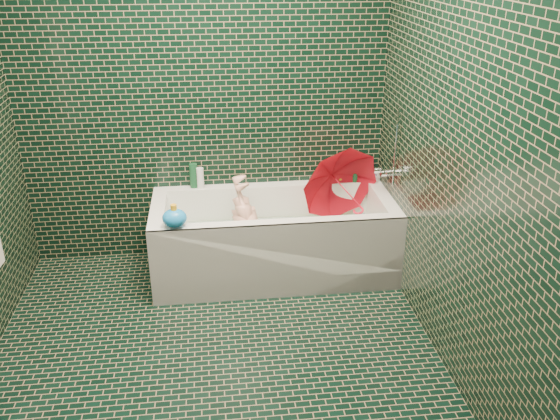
{
  "coord_description": "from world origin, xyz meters",
  "views": [
    {
      "loc": [
        0.04,
        -2.74,
        2.23
      ],
      "look_at": [
        0.47,
        0.82,
        0.58
      ],
      "focal_mm": 38.0,
      "sensor_mm": 36.0,
      "label": 1
    }
  ],
  "objects": [
    {
      "name": "umbrella",
      "position": [
        0.99,
        1.08,
        0.58
      ],
      "size": [
        0.83,
        0.82,
        0.77
      ],
      "primitive_type": "imported",
      "rotation": [
        0.22,
        -0.31,
        0.24
      ],
      "color": "red",
      "rests_on": "bathtub"
    },
    {
      "name": "bottle_left_short",
      "position": [
        -0.05,
        1.34,
        0.63
      ],
      "size": [
        0.06,
        0.06,
        0.16
      ],
      "primitive_type": "cylinder",
      "rotation": [
        0.0,
        0.0,
        0.09
      ],
      "color": "white",
      "rests_on": "bathtub"
    },
    {
      "name": "wall_right",
      "position": [
        1.3,
        0.0,
        1.25
      ],
      "size": [
        0.0,
        2.8,
        2.8
      ],
      "primitive_type": "plane",
      "rotation": [
        1.57,
        0.0,
        -1.57
      ],
      "color": "black",
      "rests_on": "floor"
    },
    {
      "name": "wall_back",
      "position": [
        0.0,
        1.4,
        1.25
      ],
      "size": [
        2.8,
        0.0,
        2.8
      ],
      "primitive_type": "plane",
      "rotation": [
        1.57,
        0.0,
        0.0
      ],
      "color": "black",
      "rests_on": "floor"
    },
    {
      "name": "bath_mat",
      "position": [
        0.45,
        1.02,
        0.16
      ],
      "size": [
        1.35,
        0.47,
        0.01
      ],
      "primitive_type": "cube",
      "color": "green",
      "rests_on": "bathtub"
    },
    {
      "name": "bottle_right_tall",
      "position": [
        1.1,
        1.33,
        0.65
      ],
      "size": [
        0.06,
        0.06,
        0.2
      ],
      "primitive_type": "cylinder",
      "rotation": [
        0.0,
        0.0,
        0.13
      ],
      "color": "#134425",
      "rests_on": "bathtub"
    },
    {
      "name": "wall_front",
      "position": [
        0.0,
        -1.4,
        1.25
      ],
      "size": [
        2.8,
        0.0,
        2.8
      ],
      "primitive_type": "plane",
      "rotation": [
        -1.57,
        0.0,
        0.0
      ],
      "color": "black",
      "rests_on": "floor"
    },
    {
      "name": "bottle_right_pump",
      "position": [
        1.21,
        1.34,
        0.65
      ],
      "size": [
        0.06,
        0.06,
        0.2
      ],
      "primitive_type": "cylinder",
      "rotation": [
        0.0,
        0.0,
        -0.31
      ],
      "color": "silver",
      "rests_on": "bathtub"
    },
    {
      "name": "bottle_left_tall",
      "position": [
        -0.1,
        1.37,
        0.64
      ],
      "size": [
        0.07,
        0.07,
        0.18
      ],
      "primitive_type": "cylinder",
      "rotation": [
        0.0,
        0.0,
        0.26
      ],
      "color": "#134425",
      "rests_on": "bathtub"
    },
    {
      "name": "rubber_duck",
      "position": [
        0.99,
        1.34,
        0.59
      ],
      "size": [
        0.11,
        0.08,
        0.08
      ],
      "rotation": [
        0.0,
        0.0,
        0.27
      ],
      "color": "gold",
      "rests_on": "bathtub"
    },
    {
      "name": "child",
      "position": [
        0.29,
        0.99,
        0.31
      ],
      "size": [
        0.89,
        0.33,
        0.37
      ],
      "primitive_type": "imported",
      "rotation": [
        -1.38,
        0.0,
        -1.59
      ],
      "color": "#EDAB94",
      "rests_on": "bathtub"
    },
    {
      "name": "floor",
      "position": [
        0.0,
        0.0,
        0.0
      ],
      "size": [
        2.8,
        2.8,
        0.0
      ],
      "primitive_type": "plane",
      "color": "black",
      "rests_on": "ground"
    },
    {
      "name": "bath_toy",
      "position": [
        -0.22,
        0.7,
        0.62
      ],
      "size": [
        0.17,
        0.14,
        0.15
      ],
      "rotation": [
        0.0,
        0.0,
        -0.08
      ],
      "color": "#177CD3",
      "rests_on": "bathtub"
    },
    {
      "name": "soap_bottle_c",
      "position": [
        1.19,
        1.34,
        0.55
      ],
      "size": [
        0.15,
        0.15,
        0.17
      ],
      "primitive_type": "imported",
      "rotation": [
        0.0,
        0.0,
        0.12
      ],
      "color": "#134425",
      "rests_on": "bathtub"
    },
    {
      "name": "water",
      "position": [
        0.45,
        1.02,
        0.3
      ],
      "size": [
        1.48,
        0.53,
        0.0
      ],
      "primitive_type": "cube",
      "color": "silver",
      "rests_on": "bathtub"
    },
    {
      "name": "bathtub",
      "position": [
        0.45,
        1.01,
        0.21
      ],
      "size": [
        1.7,
        0.75,
        0.55
      ],
      "color": "white",
      "rests_on": "floor"
    },
    {
      "name": "faucet",
      "position": [
        1.26,
        1.02,
        0.77
      ],
      "size": [
        0.18,
        0.19,
        0.55
      ],
      "color": "silver",
      "rests_on": "wall_right"
    },
    {
      "name": "soap_bottle_b",
      "position": [
        1.23,
        1.34,
        0.55
      ],
      "size": [
        0.1,
        0.11,
        0.2
      ],
      "primitive_type": "imported",
      "rotation": [
        0.0,
        0.0,
        -0.17
      ],
      "color": "#492079",
      "rests_on": "bathtub"
    },
    {
      "name": "soap_bottle_a",
      "position": [
        1.25,
        1.33,
        0.55
      ],
      "size": [
        0.14,
        0.14,
        0.28
      ],
      "primitive_type": "imported",
      "rotation": [
        0.0,
        0.0,
        -0.43
      ],
      "color": "white",
      "rests_on": "bathtub"
    }
  ]
}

